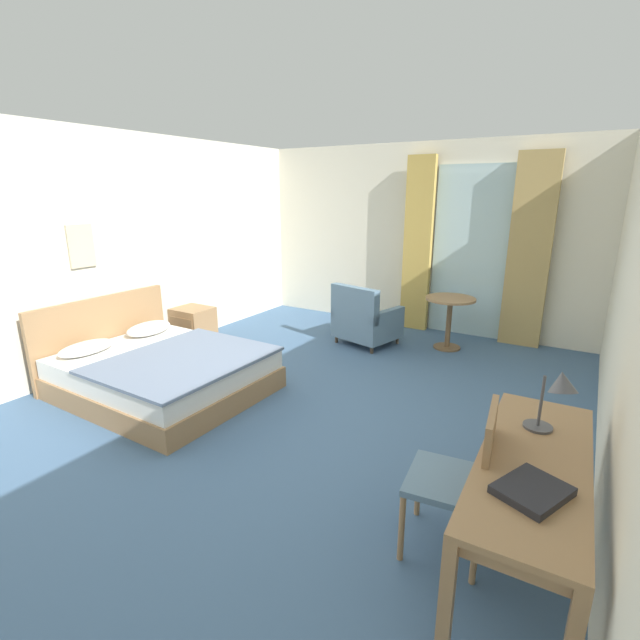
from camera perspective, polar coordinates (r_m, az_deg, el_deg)
The scene contains 15 objects.
ground at distance 4.46m, azimuth -5.09°, elevation -12.71°, with size 5.81×7.88×0.10m, color #426084.
wall_back at distance 7.24m, azimuth 12.34°, elevation 10.04°, with size 5.41×0.12×2.77m, color silver.
wall_left at distance 5.94m, azimuth -26.70°, elevation 7.52°, with size 0.12×7.48×2.77m, color silver.
balcony_glass_door at distance 6.96m, azimuth 18.45°, elevation 7.99°, with size 1.11×0.02×2.44m, color silver.
curtain_panel_left at distance 7.07m, azimuth 12.14°, elevation 9.13°, with size 0.42×0.10×2.58m, color tan.
curtain_panel_right at distance 6.72m, azimuth 24.75°, elevation 7.70°, with size 0.53×0.10×2.58m, color tan.
bed at distance 5.16m, azimuth -19.44°, elevation -5.90°, with size 2.06×1.68×0.92m.
nightstand at distance 6.60m, azimuth -15.56°, elevation -0.72°, with size 0.50×0.45×0.52m.
writing_desk at distance 2.79m, azimuth 25.09°, elevation -17.02°, with size 0.58×1.58×0.72m.
desk_chair at distance 2.85m, azimuth 17.54°, elevation -17.80°, with size 0.49×0.51×0.95m.
desk_lamp at distance 2.83m, azimuth 27.68°, elevation -7.75°, with size 0.26×0.30×0.45m.
closed_book at distance 2.45m, azimuth 25.07°, elevation -18.79°, with size 0.26×0.32×0.04m, color #232328.
armchair_by_window at distance 6.35m, azimuth 5.63°, elevation -0.11°, with size 0.90×0.85×0.85m.
round_cafe_table at distance 6.35m, azimuth 15.95°, elevation 1.07°, with size 0.65×0.65×0.71m.
framed_picture at distance 5.77m, azimuth -27.78°, elevation 8.21°, with size 0.03×0.30×0.47m.
Camera 1 is at (2.35, -3.13, 2.08)m, focal length 25.51 mm.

